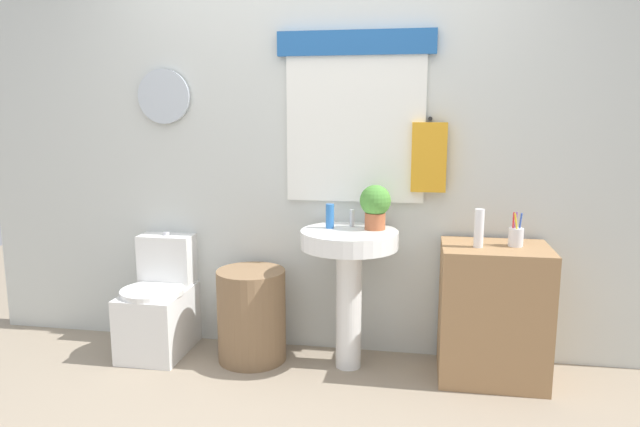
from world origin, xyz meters
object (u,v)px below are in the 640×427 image
Objects in this scene: toilet at (160,307)px; lotion_bottle at (479,228)px; wooden_cabinet at (493,313)px; toothbrush_cup at (516,236)px; soap_bottle at (330,216)px; potted_plant at (375,204)px; laundry_hamper at (252,315)px; pedestal_sink at (349,263)px.

toilet is 1.99m from lotion_bottle.
toothbrush_cup reaches higher than wooden_cabinet.
potted_plant is at bearing 2.20° from soap_bottle.
laundry_hamper is at bearing -179.22° from toothbrush_cup.
pedestal_sink is at bearing 176.76° from lotion_bottle.
pedestal_sink is at bearing -1.53° from toilet.
laundry_hamper is at bearing 180.00° from pedestal_sink.
wooden_cabinet is 3.64× the size of lotion_bottle.
soap_bottle reaches higher than toilet.
wooden_cabinet is at bearing -168.69° from toothbrush_cup.
lotion_bottle reaches higher than soap_bottle.
toilet is at bearing -178.79° from potted_plant.
potted_plant reaches higher than toothbrush_cup.
lotion_bottle reaches higher than pedestal_sink.
laundry_hamper is 2.18× the size of potted_plant.
toilet is at bearing 177.83° from lotion_bottle.
toilet is 3.96× the size of toothbrush_cup.
pedestal_sink is at bearing -178.72° from toothbrush_cup.
toothbrush_cup is at bearing 1.28° from pedestal_sink.
lotion_bottle is at bearing -1.77° from laundry_hamper.
pedestal_sink is 0.93m from toothbrush_cup.
soap_bottle is at bearing 157.38° from pedestal_sink.
laundry_hamper is 3.01× the size of toothbrush_cup.
potted_plant is 0.58m from lotion_bottle.
pedestal_sink is (1.19, -0.03, 0.35)m from toilet.
toothbrush_cup is (2.10, -0.01, 0.54)m from toilet.
wooden_cabinet is 0.50m from lotion_bottle.
wooden_cabinet is (0.81, 0.00, -0.25)m from pedestal_sink.
toilet is at bearing -179.03° from soap_bottle.
toilet is at bearing 176.98° from laundry_hamper.
wooden_cabinet reaches higher than toilet.
laundry_hamper is 3.93× the size of soap_bottle.
toothbrush_cup is (0.10, 0.02, 0.44)m from wooden_cabinet.
toilet is 0.60m from laundry_hamper.
lotion_bottle is (1.30, -0.04, 0.59)m from laundry_hamper.
toothbrush_cup is at bearing -2.95° from potted_plant.
toothbrush_cup is (0.77, -0.04, -0.15)m from potted_plant.
pedestal_sink reaches higher than wooden_cabinet.
lotion_bottle is at bearing -2.17° from toilet.
soap_bottle is 0.77× the size of toothbrush_cup.
laundry_hamper is 2.66× the size of lotion_bottle.
soap_bottle is at bearing 178.35° from toothbrush_cup.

